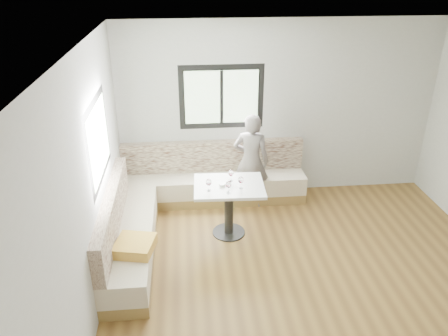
# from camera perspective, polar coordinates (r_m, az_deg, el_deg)

# --- Properties ---
(room) EXTENTS (5.01, 5.01, 2.81)m
(room) POSITION_cam_1_polar(r_m,az_deg,el_deg) (4.78, 12.22, -1.73)
(room) COLOR brown
(room) RESTS_ON ground
(banquette) EXTENTS (2.90, 2.80, 0.95)m
(banquette) POSITION_cam_1_polar(r_m,az_deg,el_deg) (6.44, -5.74, -4.54)
(banquette) COLOR olive
(banquette) RESTS_ON ground
(table) EXTENTS (0.98, 0.78, 0.78)m
(table) POSITION_cam_1_polar(r_m,az_deg,el_deg) (6.04, 0.65, -3.86)
(table) COLOR black
(table) RESTS_ON ground
(person) EXTENTS (0.63, 0.51, 1.51)m
(person) POSITION_cam_1_polar(r_m,az_deg,el_deg) (6.71, 3.56, 0.94)
(person) COLOR #645C5B
(person) RESTS_ON ground
(olive_ramekin) EXTENTS (0.09, 0.09, 0.03)m
(olive_ramekin) POSITION_cam_1_polar(r_m,az_deg,el_deg) (5.90, -0.22, -2.21)
(olive_ramekin) COLOR white
(olive_ramekin) RESTS_ON table
(wine_glass_a) EXTENTS (0.08, 0.08, 0.17)m
(wine_glass_a) POSITION_cam_1_polar(r_m,az_deg,el_deg) (5.74, -2.02, -1.94)
(wine_glass_a) COLOR white
(wine_glass_a) RESTS_ON table
(wine_glass_b) EXTENTS (0.08, 0.08, 0.17)m
(wine_glass_b) POSITION_cam_1_polar(r_m,az_deg,el_deg) (5.69, 0.59, -2.22)
(wine_glass_b) COLOR white
(wine_glass_b) RESTS_ON table
(wine_glass_c) EXTENTS (0.08, 0.08, 0.17)m
(wine_glass_c) POSITION_cam_1_polar(r_m,az_deg,el_deg) (5.81, 2.22, -1.62)
(wine_glass_c) COLOR white
(wine_glass_c) RESTS_ON table
(wine_glass_d) EXTENTS (0.08, 0.08, 0.17)m
(wine_glass_d) POSITION_cam_1_polar(r_m,az_deg,el_deg) (5.99, 0.91, -0.69)
(wine_glass_d) COLOR white
(wine_glass_d) RESTS_ON table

